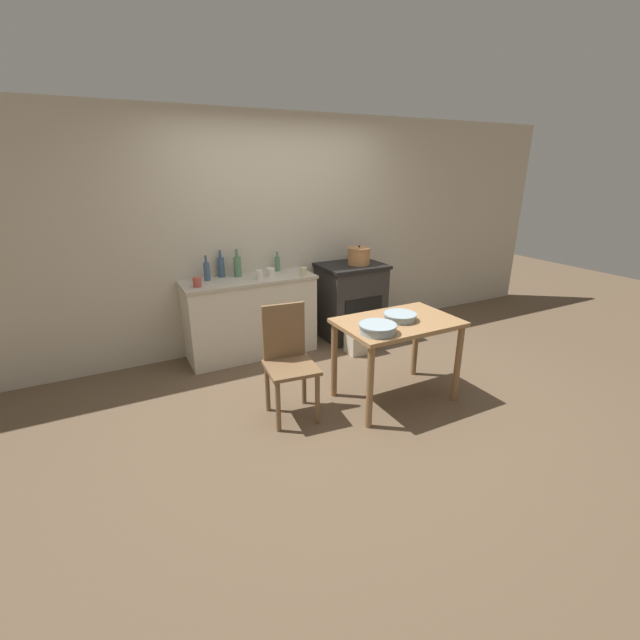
{
  "coord_description": "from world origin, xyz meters",
  "views": [
    {
      "loc": [
        -1.84,
        -2.97,
        2.0
      ],
      "look_at": [
        0.0,
        0.54,
        0.57
      ],
      "focal_mm": 24.0,
      "sensor_mm": 36.0,
      "label": 1
    }
  ],
  "objects_px": {
    "work_table": "(397,333)",
    "mixing_bowl_large": "(400,316)",
    "cup_center_right": "(304,272)",
    "cup_right": "(197,282)",
    "mixing_bowl_small": "(378,328)",
    "flour_sack": "(360,338)",
    "bottle_center_left": "(207,271)",
    "cup_center": "(271,272)",
    "stove": "(351,301)",
    "bottle_far_left": "(221,267)",
    "bottle_mid_left": "(237,266)",
    "stock_pot": "(359,256)",
    "cup_mid_right": "(259,275)",
    "bottle_left": "(278,263)",
    "chair": "(288,359)"
  },
  "relations": [
    {
      "from": "mixing_bowl_large",
      "to": "bottle_far_left",
      "type": "height_order",
      "value": "bottle_far_left"
    },
    {
      "from": "mixing_bowl_small",
      "to": "cup_center_right",
      "type": "xyz_separation_m",
      "value": [
        0.07,
        1.5,
        0.13
      ]
    },
    {
      "from": "stove",
      "to": "flour_sack",
      "type": "distance_m",
      "value": 0.59
    },
    {
      "from": "chair",
      "to": "cup_right",
      "type": "relative_size",
      "value": 9.7
    },
    {
      "from": "bottle_far_left",
      "to": "cup_right",
      "type": "bearing_deg",
      "value": -138.31
    },
    {
      "from": "bottle_mid_left",
      "to": "cup_center_right",
      "type": "distance_m",
      "value": 0.71
    },
    {
      "from": "stock_pot",
      "to": "mixing_bowl_small",
      "type": "distance_m",
      "value": 1.81
    },
    {
      "from": "bottle_mid_left",
      "to": "cup_mid_right",
      "type": "relative_size",
      "value": 3.04
    },
    {
      "from": "work_table",
      "to": "mixing_bowl_small",
      "type": "xyz_separation_m",
      "value": [
        -0.32,
        -0.16,
        0.16
      ]
    },
    {
      "from": "chair",
      "to": "stock_pot",
      "type": "bearing_deg",
      "value": 46.45
    },
    {
      "from": "cup_center",
      "to": "bottle_far_left",
      "type": "bearing_deg",
      "value": 155.78
    },
    {
      "from": "work_table",
      "to": "cup_center",
      "type": "bearing_deg",
      "value": 110.83
    },
    {
      "from": "bottle_far_left",
      "to": "stove",
      "type": "bearing_deg",
      "value": -8.9
    },
    {
      "from": "flour_sack",
      "to": "bottle_center_left",
      "type": "bearing_deg",
      "value": 156.96
    },
    {
      "from": "stove",
      "to": "stock_pot",
      "type": "relative_size",
      "value": 3.35
    },
    {
      "from": "mixing_bowl_small",
      "to": "bottle_far_left",
      "type": "height_order",
      "value": "bottle_far_left"
    },
    {
      "from": "stock_pot",
      "to": "mixing_bowl_small",
      "type": "xyz_separation_m",
      "value": [
        -0.83,
        -1.59,
        -0.22
      ]
    },
    {
      "from": "stove",
      "to": "bottle_center_left",
      "type": "relative_size",
      "value": 3.47
    },
    {
      "from": "stock_pot",
      "to": "bottle_mid_left",
      "type": "height_order",
      "value": "bottle_mid_left"
    },
    {
      "from": "stock_pot",
      "to": "bottle_center_left",
      "type": "height_order",
      "value": "bottle_center_left"
    },
    {
      "from": "work_table",
      "to": "cup_center_right",
      "type": "xyz_separation_m",
      "value": [
        -0.25,
        1.35,
        0.29
      ]
    },
    {
      "from": "bottle_left",
      "to": "flour_sack",
      "type": "bearing_deg",
      "value": -45.6
    },
    {
      "from": "stove",
      "to": "bottle_center_left",
      "type": "xyz_separation_m",
      "value": [
        -1.66,
        0.15,
        0.52
      ]
    },
    {
      "from": "stove",
      "to": "flour_sack",
      "type": "relative_size",
      "value": 2.61
    },
    {
      "from": "mixing_bowl_large",
      "to": "mixing_bowl_small",
      "type": "relative_size",
      "value": 0.94
    },
    {
      "from": "cup_mid_right",
      "to": "stove",
      "type": "bearing_deg",
      "value": 3.19
    },
    {
      "from": "bottle_mid_left",
      "to": "cup_mid_right",
      "type": "bearing_deg",
      "value": -54.89
    },
    {
      "from": "work_table",
      "to": "mixing_bowl_large",
      "type": "distance_m",
      "value": 0.16
    },
    {
      "from": "stock_pot",
      "to": "bottle_far_left",
      "type": "xyz_separation_m",
      "value": [
        -1.56,
        0.28,
        -0.02
      ]
    },
    {
      "from": "bottle_center_left",
      "to": "cup_center",
      "type": "xyz_separation_m",
      "value": [
        0.65,
        -0.13,
        -0.06
      ]
    },
    {
      "from": "bottle_mid_left",
      "to": "cup_right",
      "type": "height_order",
      "value": "bottle_mid_left"
    },
    {
      "from": "cup_center_right",
      "to": "bottle_far_left",
      "type": "bearing_deg",
      "value": 155.09
    },
    {
      "from": "work_table",
      "to": "cup_mid_right",
      "type": "distance_m",
      "value": 1.62
    },
    {
      "from": "stove",
      "to": "flour_sack",
      "type": "bearing_deg",
      "value": -109.23
    },
    {
      "from": "mixing_bowl_small",
      "to": "mixing_bowl_large",
      "type": "bearing_deg",
      "value": 24.76
    },
    {
      "from": "work_table",
      "to": "bottle_left",
      "type": "relative_size",
      "value": 4.66
    },
    {
      "from": "stove",
      "to": "cup_center_right",
      "type": "bearing_deg",
      "value": -168.71
    },
    {
      "from": "stove",
      "to": "cup_mid_right",
      "type": "distance_m",
      "value": 1.26
    },
    {
      "from": "work_table",
      "to": "cup_center",
      "type": "distance_m",
      "value": 1.63
    },
    {
      "from": "cup_right",
      "to": "flour_sack",
      "type": "bearing_deg",
      "value": -14.67
    },
    {
      "from": "cup_mid_right",
      "to": "bottle_left",
      "type": "bearing_deg",
      "value": 41.03
    },
    {
      "from": "cup_mid_right",
      "to": "cup_right",
      "type": "bearing_deg",
      "value": 178.97
    },
    {
      "from": "mixing_bowl_small",
      "to": "cup_mid_right",
      "type": "relative_size",
      "value": 3.11
    },
    {
      "from": "cup_center_right",
      "to": "cup_center",
      "type": "bearing_deg",
      "value": 154.06
    },
    {
      "from": "cup_mid_right",
      "to": "cup_right",
      "type": "height_order",
      "value": "same"
    },
    {
      "from": "mixing_bowl_large",
      "to": "bottle_far_left",
      "type": "bearing_deg",
      "value": 121.95
    },
    {
      "from": "chair",
      "to": "bottle_mid_left",
      "type": "relative_size",
      "value": 3.18
    },
    {
      "from": "cup_center_right",
      "to": "cup_right",
      "type": "distance_m",
      "value": 1.13
    },
    {
      "from": "bottle_far_left",
      "to": "cup_center_right",
      "type": "xyz_separation_m",
      "value": [
        0.8,
        -0.37,
        -0.06
      ]
    },
    {
      "from": "chair",
      "to": "stock_pot",
      "type": "distance_m",
      "value": 1.96
    }
  ]
}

